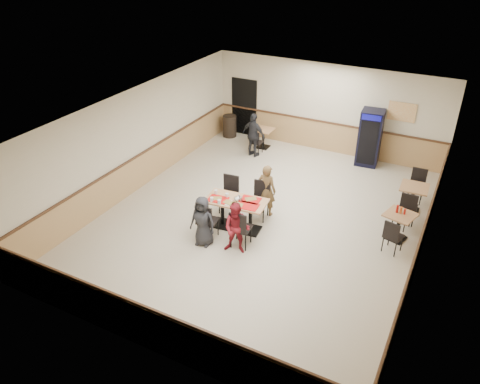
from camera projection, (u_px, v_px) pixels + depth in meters
The scene contains 20 objects.
ground at pixel (263, 219), 12.52m from camera, with size 10.00×10.00×0.00m, color beige.
room_shell at pixel (356, 175), 13.49m from camera, with size 10.00×10.00×10.00m.
main_table at pixel (236, 210), 11.88m from camera, with size 1.62×0.93×0.83m.
main_chairs at pixel (234, 210), 11.91m from camera, with size 1.55×1.94×1.05m.
diner_woman_left at pixel (203, 221), 11.23m from camera, with size 0.64×0.41×1.30m, color #222227.
diner_woman_right at pixel (237, 228), 10.95m from camera, with size 0.64×0.50×1.32m, color maroon.
diner_man_opposite at pixel (267, 190), 12.39m from camera, with size 0.53×0.35×1.45m, color brown.
lone_diner at pixel (254, 135), 15.56m from camera, with size 0.88×0.37×1.51m, color #222227.
tabletop_clutter at pixel (234, 200), 11.69m from camera, with size 1.36×0.76×0.12m.
side_table_near at pixel (399, 222), 11.49m from camera, with size 0.83×0.83×0.72m.
side_table_near_chair_south at pixel (394, 235), 11.06m from camera, with size 0.42×0.42×0.91m, color black, non-canonical shape.
side_table_near_chair_north at pixel (403, 212), 11.95m from camera, with size 0.42×0.42×0.91m, color black, non-canonical shape.
side_table_far at pixel (413, 195), 12.60m from camera, with size 0.74×0.74×0.77m.
side_table_far_chair_south at pixel (409, 206), 12.14m from camera, with size 0.45×0.45×0.97m, color black, non-canonical shape.
side_table_far_chair_north at pixel (417, 186), 13.08m from camera, with size 0.45×0.45×0.97m, color black, non-canonical shape.
condiment_caddy at pixel (400, 210), 11.38m from camera, with size 0.23×0.06×0.20m.
back_table at pixel (263, 135), 16.31m from camera, with size 0.64×0.64×0.69m.
back_table_chair_lone at pixel (256, 141), 15.90m from camera, with size 0.40×0.40×0.87m, color black, non-canonical shape.
pepsi_cooler at pixel (370, 138), 14.96m from camera, with size 0.75×0.76×1.83m.
trash_bin at pixel (230, 126), 17.22m from camera, with size 0.50×0.50×0.79m, color black.
Camera 1 is at (4.30, -9.61, 6.84)m, focal length 35.00 mm.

